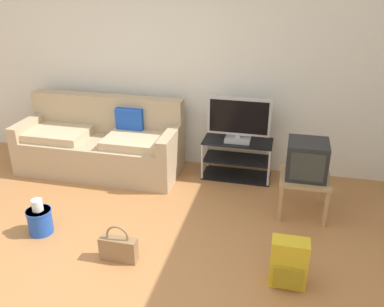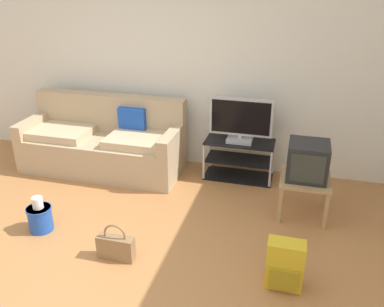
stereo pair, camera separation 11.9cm
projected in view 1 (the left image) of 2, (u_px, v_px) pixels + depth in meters
The scene contains 10 objects.
ground_plane at pixel (96, 270), 3.67m from camera, with size 9.00×9.80×0.02m, color #B27542.
wall_back at pixel (169, 63), 5.29m from camera, with size 9.00×0.10×2.70m, color silver.
couch at pixel (101, 145), 5.39m from camera, with size 2.09×0.83×0.95m.
tv_stand at pixel (237, 159), 5.23m from camera, with size 0.86×0.41×0.50m.
flat_tv at pixel (239, 120), 5.00m from camera, with size 0.77×0.22×0.56m.
side_table at pixel (304, 182), 4.40m from camera, with size 0.52×0.52×0.44m.
crt_tv at pixel (307, 159), 4.30m from camera, with size 0.41×0.41×0.39m.
backpack at pixel (289, 263), 3.42m from camera, with size 0.31×0.24×0.44m.
handbag at pixel (118, 248), 3.75m from camera, with size 0.35×0.11×0.37m.
cleaning_bucket at pixel (40, 219), 4.13m from camera, with size 0.25×0.25×0.38m.
Camera 1 is at (1.52, -2.65, 2.45)m, focal length 38.40 mm.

